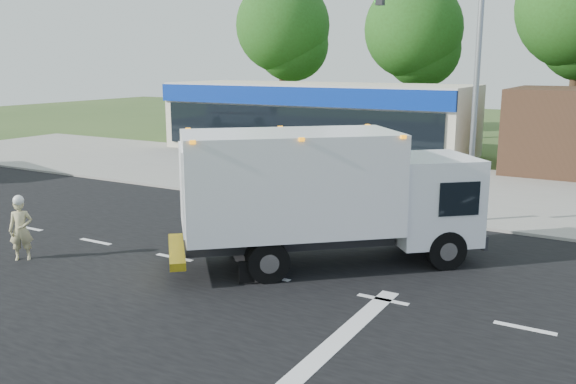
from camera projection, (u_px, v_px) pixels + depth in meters
name	position (u px, v px, depth m)	size (l,w,h in m)	color
ground	(269.00, 277.00, 15.04)	(120.00, 120.00, 0.00)	#385123
road_asphalt	(269.00, 277.00, 15.04)	(60.00, 14.00, 0.02)	black
sidewalk	(388.00, 208.00, 21.98)	(60.00, 2.40, 0.12)	gray
parking_apron	(435.00, 182.00, 26.91)	(60.00, 9.00, 0.02)	gray
lane_markings	(289.00, 306.00, 13.23)	(55.20, 7.00, 0.01)	silver
ems_box_truck	(323.00, 189.00, 15.60)	(7.57, 7.07, 3.52)	black
emergency_worker	(21.00, 228.00, 16.18)	(0.72, 0.70, 1.78)	tan
retail_strip_mall	(316.00, 118.00, 35.91)	(18.00, 6.20, 4.00)	beige
traffic_signal_pole	(456.00, 71.00, 19.31)	(3.51, 0.25, 8.00)	gray
background_trees	(494.00, 27.00, 37.79)	(36.77, 7.39, 12.10)	#332114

